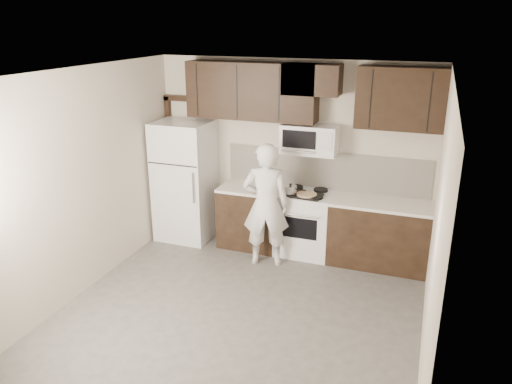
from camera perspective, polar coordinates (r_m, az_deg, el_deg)
The scene contains 14 objects.
floor at distance 5.80m, azimuth -2.51°, elevation -14.38°, with size 4.50×4.50×0.00m, color #4D4B48.
back_wall at distance 7.21m, azimuth 4.11°, elevation 4.23°, with size 4.00×4.00×0.00m, color #C0B4A3.
ceiling at distance 4.86m, azimuth -2.98°, elevation 13.17°, with size 4.50×4.50×0.00m, color white.
counter_run at distance 7.08m, azimuth 7.96°, elevation -3.85°, with size 2.95×0.64×0.91m.
stove at distance 7.14m, azimuth 5.58°, elevation -3.52°, with size 0.76×0.66×0.94m.
backsplash at distance 7.13m, azimuth 7.92°, elevation 2.51°, with size 2.90×0.02×0.54m, color silver.
upper_cabinets at distance 6.80m, azimuth 5.61°, elevation 11.31°, with size 3.48×0.35×0.78m.
microwave at distance 6.88m, azimuth 6.14°, elevation 6.02°, with size 0.76×0.42×0.40m.
refrigerator at distance 7.57m, azimuth -8.09°, elevation 1.28°, with size 0.80×0.76×1.80m.
door_trim at distance 7.91m, azimuth -9.52°, elevation 4.62°, with size 0.50×0.08×2.12m.
saucepan at distance 6.86m, azimuth 3.97°, elevation 0.20°, with size 0.30×0.17×0.17m.
baking_tray at distance 6.84m, azimuth 5.81°, elevation -0.43°, with size 0.41×0.31×0.02m, color black.
pizza at distance 6.83m, azimuth 5.82°, elevation -0.27°, with size 0.27×0.27×0.02m, color beige.
person at distance 6.66m, azimuth 1.13°, elevation -1.49°, with size 0.62×0.41×1.71m, color white.
Camera 1 is at (1.86, -4.46, 3.22)m, focal length 35.00 mm.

